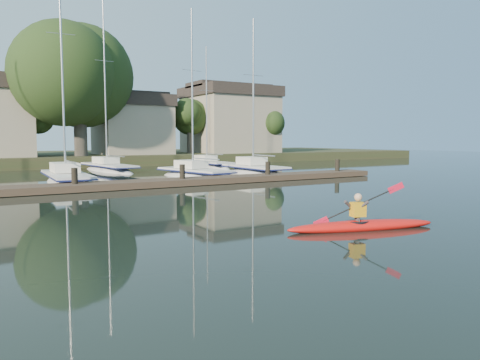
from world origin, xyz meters
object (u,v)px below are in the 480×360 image
kayak (362,224)px  sailboat_7 (208,169)px  sailboat_3 (195,180)px  sailboat_6 (108,173)px  dock (132,184)px  sailboat_2 (67,187)px  sailboat_4 (255,177)px

kayak → sailboat_7: bearing=87.3°
sailboat_3 → sailboat_6: sailboat_6 is taller
kayak → sailboat_6: (0.38, 28.45, -0.36)m
dock → sailboat_2: bearing=119.7°
kayak → dock: kayak is taller
kayak → sailboat_7: sailboat_7 is taller
kayak → sailboat_3: bearing=94.8°
sailboat_7 → sailboat_4: bearing=-96.8°
dock → sailboat_6: 13.79m
dock → kayak: bearing=-82.0°
sailboat_2 → dock: bearing=-58.0°
sailboat_3 → sailboat_6: bearing=99.9°
dock → sailboat_7: 17.83m
sailboat_2 → sailboat_4: 13.51m
dock → sailboat_3: 7.25m
sailboat_4 → sailboat_7: sailboat_4 is taller
kayak → dock: 15.04m
kayak → sailboat_3: 19.52m
sailboat_2 → sailboat_7: (14.20, 9.02, 0.01)m
sailboat_4 → sailboat_7: (0.69, 8.92, 0.03)m
sailboat_4 → sailboat_2: bearing=-179.7°
sailboat_2 → sailboat_4: size_ratio=1.18×
dock → sailboat_7: (11.65, 13.50, -0.39)m
dock → sailboat_6: size_ratio=2.22×
sailboat_3 → sailboat_2: bearing=168.5°
sailboat_4 → sailboat_7: 8.95m
sailboat_6 → sailboat_7: 9.17m
sailboat_3 → sailboat_7: sailboat_3 is taller
dock → sailboat_2: sailboat_2 is taller
sailboat_7 → sailboat_2: bearing=-150.0°
kayak → sailboat_2: sailboat_2 is taller
sailboat_4 → sailboat_6: size_ratio=0.84×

